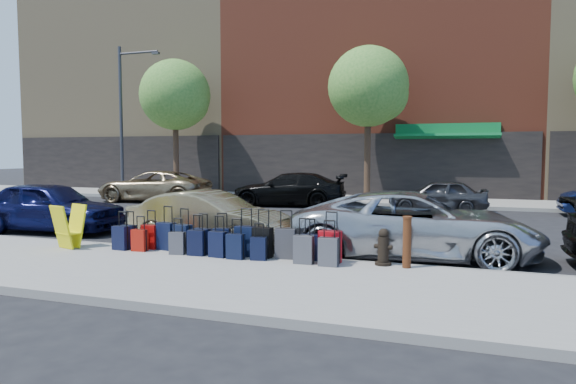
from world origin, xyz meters
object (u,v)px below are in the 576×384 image
at_px(tree_left, 177,97).
at_px(car_near_0, 50,207).
at_px(tree_center, 371,89).
at_px(fire_hydrant, 383,248).
at_px(car_far_1, 288,189).
at_px(suitcase_front_5, 222,241).
at_px(car_near_1, 209,219).
at_px(car_far_0, 154,186).
at_px(car_near_2, 415,225).
at_px(streetlight, 124,111).
at_px(bollard, 407,241).
at_px(display_rack, 69,227).
at_px(car_far_2, 437,196).

height_order(tree_left, car_near_0, tree_left).
height_order(tree_center, fire_hydrant, tree_center).
bearing_deg(car_far_1, suitcase_front_5, 4.28).
distance_m(tree_left, car_near_1, 16.08).
bearing_deg(fire_hydrant, car_far_0, 147.84).
relative_size(suitcase_front_5, fire_hydrant, 1.24).
xyz_separation_m(tree_center, car_near_0, (-7.45, -12.31, -4.64)).
bearing_deg(fire_hydrant, car_near_2, 82.75).
bearing_deg(car_near_1, tree_center, -3.92).
height_order(streetlight, bollard, streetlight).
bearing_deg(streetlight, car_near_0, -62.70).
xyz_separation_m(suitcase_front_5, bollard, (4.05, -0.05, 0.24)).
distance_m(fire_hydrant, display_rack, 7.30).
xyz_separation_m(bollard, car_far_0, (-13.43, 11.34, 0.09)).
height_order(car_near_2, car_far_1, car_near_2).
bearing_deg(fire_hydrant, suitcase_front_5, -170.44).
relative_size(car_near_0, car_far_1, 0.88).
relative_size(tree_left, tree_center, 1.00).
bearing_deg(tree_left, car_far_0, -82.32).
height_order(car_near_0, car_far_1, car_near_0).
xyz_separation_m(tree_left, car_near_1, (8.65, -12.71, -4.71)).
bearing_deg(display_rack, tree_left, 129.04).
bearing_deg(car_near_1, suitcase_front_5, -139.51).
xyz_separation_m(suitcase_front_5, car_near_1, (-1.13, 1.55, 0.26)).
bearing_deg(fire_hydrant, tree_center, 110.15).
distance_m(tree_center, display_rack, 16.20).
distance_m(display_rack, car_near_1, 3.34).
relative_size(car_far_0, car_far_1, 1.06).
distance_m(streetlight, fire_hydrant, 21.58).
bearing_deg(car_far_2, car_near_0, -53.99).
bearing_deg(car_far_1, car_far_2, 81.18).
xyz_separation_m(display_rack, car_far_0, (-5.69, 11.87, 0.11)).
bearing_deg(car_far_2, tree_left, -107.08).
distance_m(streetlight, car_near_1, 17.15).
xyz_separation_m(tree_center, suitcase_front_5, (-0.71, -14.26, -4.98)).
bearing_deg(car_far_1, fire_hydrant, 19.95).
relative_size(bollard, car_far_2, 0.26).
height_order(streetlight, fire_hydrant, streetlight).
bearing_deg(suitcase_front_5, fire_hydrant, -10.06).
relative_size(display_rack, car_far_2, 0.26).
height_order(tree_center, display_rack, tree_center).
bearing_deg(suitcase_front_5, car_near_2, 11.65).
height_order(car_far_0, car_far_1, car_far_0).
bearing_deg(car_far_0, suitcase_front_5, 34.61).
height_order(tree_center, streetlight, streetlight).
bearing_deg(car_near_1, display_rack, 134.07).
xyz_separation_m(suitcase_front_5, car_far_1, (-2.47, 11.53, 0.31)).
xyz_separation_m(bollard, display_rack, (-7.74, -0.53, -0.02)).
bearing_deg(streetlight, suitcase_front_5, -46.81).
bearing_deg(suitcase_front_5, car_far_1, 91.27).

